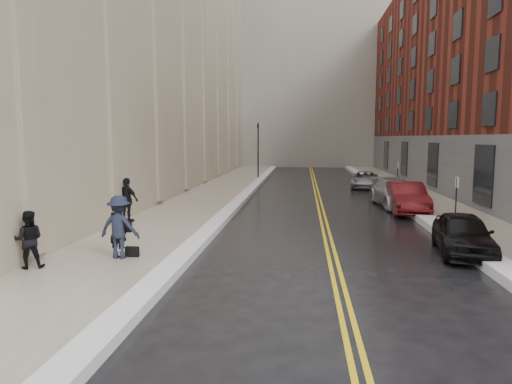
% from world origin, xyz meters
% --- Properties ---
extents(ground, '(160.00, 160.00, 0.00)m').
position_xyz_m(ground, '(0.00, 0.00, 0.00)').
color(ground, black).
rests_on(ground, ground).
extents(sidewalk_left, '(4.00, 64.00, 0.15)m').
position_xyz_m(sidewalk_left, '(-4.50, 16.00, 0.07)').
color(sidewalk_left, gray).
rests_on(sidewalk_left, ground).
extents(sidewalk_right, '(3.00, 64.00, 0.15)m').
position_xyz_m(sidewalk_right, '(9.00, 16.00, 0.07)').
color(sidewalk_right, gray).
rests_on(sidewalk_right, ground).
extents(lane_stripe_a, '(0.12, 64.00, 0.01)m').
position_xyz_m(lane_stripe_a, '(2.38, 16.00, 0.00)').
color(lane_stripe_a, gold).
rests_on(lane_stripe_a, ground).
extents(lane_stripe_b, '(0.12, 64.00, 0.01)m').
position_xyz_m(lane_stripe_b, '(2.62, 16.00, 0.00)').
color(lane_stripe_b, gold).
rests_on(lane_stripe_b, ground).
extents(snow_ridge_left, '(0.70, 60.80, 0.26)m').
position_xyz_m(snow_ridge_left, '(-2.20, 16.00, 0.13)').
color(snow_ridge_left, white).
rests_on(snow_ridge_left, ground).
extents(snow_ridge_right, '(0.85, 60.80, 0.30)m').
position_xyz_m(snow_ridge_right, '(7.15, 16.00, 0.15)').
color(snow_ridge_right, white).
rests_on(snow_ridge_right, ground).
extents(tower_far_right, '(22.00, 18.00, 44.00)m').
position_xyz_m(tower_far_right, '(14.00, 66.00, 22.00)').
color(tower_far_right, slate).
rests_on(tower_far_right, ground).
extents(traffic_signal, '(0.18, 0.15, 5.20)m').
position_xyz_m(traffic_signal, '(-2.60, 30.00, 3.08)').
color(traffic_signal, black).
rests_on(traffic_signal, ground).
extents(parking_sign_near, '(0.06, 0.35, 2.23)m').
position_xyz_m(parking_sign_near, '(7.90, 8.00, 1.36)').
color(parking_sign_near, black).
rests_on(parking_sign_near, ground).
extents(parking_sign_far, '(0.06, 0.35, 2.23)m').
position_xyz_m(parking_sign_far, '(7.90, 20.00, 1.36)').
color(parking_sign_far, black).
rests_on(parking_sign_far, ground).
extents(car_black, '(2.16, 4.22, 1.38)m').
position_xyz_m(car_black, '(6.80, 3.76, 0.69)').
color(car_black, black).
rests_on(car_black, ground).
extents(car_maroon, '(1.82, 4.83, 1.57)m').
position_xyz_m(car_maroon, '(6.80, 12.19, 0.79)').
color(car_maroon, '#4F0E12').
rests_on(car_maroon, ground).
extents(car_silver_near, '(2.60, 5.40, 1.52)m').
position_xyz_m(car_silver_near, '(6.72, 14.38, 0.76)').
color(car_silver_near, '#9A9DA1').
rests_on(car_silver_near, ground).
extents(car_silver_far, '(2.64, 4.79, 1.27)m').
position_xyz_m(car_silver_far, '(6.28, 23.90, 0.64)').
color(car_silver_far, gray).
rests_on(car_silver_far, ground).
extents(pedestrian_main, '(0.74, 0.60, 1.77)m').
position_xyz_m(pedestrian_main, '(-4.15, 1.68, 1.03)').
color(pedestrian_main, black).
rests_on(pedestrian_main, sidewalk_left).
extents(pedestrian_a, '(0.98, 0.89, 1.65)m').
position_xyz_m(pedestrian_a, '(-6.20, 0.29, 0.98)').
color(pedestrian_a, black).
rests_on(pedestrian_a, sidewalk_left).
extents(pedestrian_b, '(1.32, 0.85, 1.94)m').
position_xyz_m(pedestrian_b, '(-4.06, 1.61, 1.12)').
color(pedestrian_b, '#1A1E2F').
rests_on(pedestrian_b, sidewalk_left).
extents(pedestrian_c, '(1.24, 0.84, 1.96)m').
position_xyz_m(pedestrian_c, '(-6.13, 7.46, 1.13)').
color(pedestrian_c, black).
rests_on(pedestrian_c, sidewalk_left).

